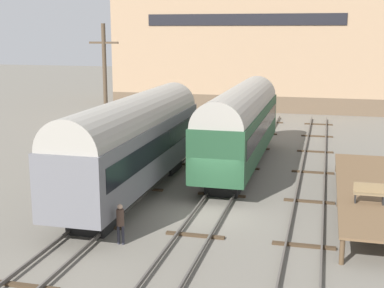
% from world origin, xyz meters
% --- Properties ---
extents(ground_plane, '(200.00, 200.00, 0.00)m').
position_xyz_m(ground_plane, '(0.00, 0.00, 0.00)').
color(ground_plane, '#6B665B').
extents(track_left, '(2.60, 60.00, 0.26)m').
position_xyz_m(track_left, '(-4.63, 0.00, 0.14)').
color(track_left, '#4C4742').
rests_on(track_left, ground).
extents(track_middle, '(2.60, 60.00, 0.26)m').
position_xyz_m(track_middle, '(0.00, 0.00, 0.14)').
color(track_middle, '#4C4742').
rests_on(track_middle, ground).
extents(track_right, '(2.60, 60.00, 0.26)m').
position_xyz_m(track_right, '(4.63, 0.00, 0.14)').
color(track_right, '#4C4742').
rests_on(track_right, ground).
extents(train_car_grey, '(3.03, 15.86, 5.38)m').
position_xyz_m(train_car_grey, '(-4.63, 2.12, 3.05)').
color(train_car_grey, black).
rests_on(train_car_grey, ground).
extents(train_car_green, '(3.01, 16.06, 5.33)m').
position_xyz_m(train_car_green, '(0.00, 9.07, 3.03)').
color(train_car_green, black).
rests_on(train_car_green, ground).
extents(station_platform, '(3.20, 14.39, 1.12)m').
position_xyz_m(station_platform, '(7.54, 2.69, 1.05)').
color(station_platform, brown).
rests_on(station_platform, ground).
extents(bench, '(1.40, 0.40, 0.91)m').
position_xyz_m(bench, '(7.31, 0.10, 1.61)').
color(bench, brown).
rests_on(bench, station_platform).
extents(person_worker, '(0.32, 0.32, 1.75)m').
position_xyz_m(person_worker, '(-2.80, -4.60, 1.06)').
color(person_worker, '#282833').
rests_on(person_worker, ground).
extents(utility_pole, '(1.80, 0.24, 9.14)m').
position_xyz_m(utility_pole, '(-7.51, 5.18, 4.73)').
color(utility_pole, '#473828').
rests_on(utility_pole, ground).
extents(warehouse_building, '(30.15, 11.67, 17.91)m').
position_xyz_m(warehouse_building, '(-3.68, 39.08, 8.96)').
color(warehouse_building, brown).
rests_on(warehouse_building, ground).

